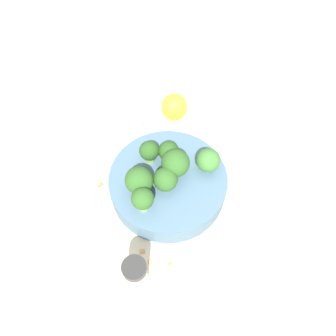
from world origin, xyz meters
The scene contains 16 objects.
ground_plane centered at (0.00, 0.00, 0.00)m, with size 3.00×3.00×0.00m, color beige.
bowl centered at (0.00, 0.00, 0.02)m, with size 0.22×0.22×0.05m, color slate.
broccoli_floret_0 centered at (0.00, 0.02, 0.07)m, with size 0.04×0.04×0.05m.
broccoli_floret_1 centered at (-0.07, -0.03, 0.08)m, with size 0.04×0.04×0.05m.
broccoli_floret_2 centered at (0.04, -0.03, 0.08)m, with size 0.04×0.04×0.05m.
broccoli_floret_3 centered at (-0.01, -0.01, 0.08)m, with size 0.05×0.05×0.06m.
broccoli_floret_4 centered at (0.01, -0.04, 0.08)m, with size 0.04×0.04×0.05m.
broccoli_floret_5 centered at (0.04, 0.04, 0.08)m, with size 0.05×0.05×0.06m.
broccoli_floret_6 centered at (0.03, 0.07, 0.08)m, with size 0.04×0.04×0.06m.
pepper_shaker centered at (0.01, 0.18, 0.04)m, with size 0.04×0.04×0.07m.
lemon_wedge centered at (0.03, -0.19, 0.03)m, with size 0.06×0.06×0.06m, color yellow.
almond_crumb_0 centered at (0.00, 0.15, 0.00)m, with size 0.01×0.01×0.01m, color tan.
almond_crumb_1 centered at (0.13, 0.02, 0.00)m, with size 0.01×0.01×0.01m, color #AD7F4C.
almond_crumb_2 centered at (0.02, 0.13, 0.00)m, with size 0.01×0.01×0.01m, color #AD7F4C.
almond_crumb_3 centered at (-0.03, 0.15, 0.00)m, with size 0.01×0.00×0.01m, color #AD7F4C.
almond_crumb_4 centered at (0.09, -0.15, 0.00)m, with size 0.01×0.00×0.01m, color tan.
Camera 1 is at (-0.07, 0.31, 0.57)m, focal length 35.00 mm.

